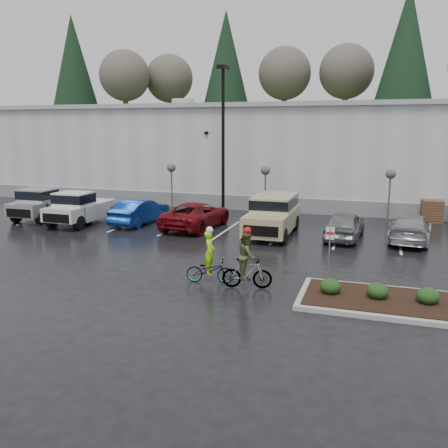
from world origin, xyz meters
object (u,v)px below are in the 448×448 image
(sapling_west, at_px, (171,170))
(cyclist_olive, at_px, (247,266))
(sapling_mid, at_px, (265,173))
(car_grey, at_px, (345,225))
(pickup_white, at_px, (84,207))
(pallet_stack_a, at_px, (432,211))
(car_red, at_px, (196,215))
(car_blue, at_px, (140,211))
(fire_lane_sign, at_px, (329,248))
(suv_tan, at_px, (272,216))
(car_far_silver, at_px, (410,228))
(sapling_east, at_px, (390,177))
(cyclist_hivis, at_px, (210,265))
(lamppost, at_px, (223,125))
(pickup_silver, at_px, (48,203))

(sapling_west, relative_size, cyclist_olive, 1.44)
(sapling_mid, relative_size, car_grey, 0.76)
(pickup_white, bearing_deg, sapling_mid, 30.50)
(pallet_stack_a, height_order, car_red, car_red)
(pallet_stack_a, xyz_separation_m, car_red, (-12.82, -5.89, 0.06))
(car_red, bearing_deg, car_blue, 3.39)
(fire_lane_sign, distance_m, suv_tan, 8.25)
(suv_tan, relative_size, car_far_silver, 1.09)
(sapling_west, relative_size, pickup_white, 0.62)
(fire_lane_sign, height_order, cyclist_olive, cyclist_olive)
(pallet_stack_a, distance_m, car_red, 14.11)
(sapling_west, xyz_separation_m, fire_lane_sign, (11.80, -12.80, -1.32))
(car_red, xyz_separation_m, car_far_silver, (11.30, 0.24, -0.05))
(sapling_east, relative_size, car_grey, 0.76)
(car_far_silver, bearing_deg, sapling_mid, -22.25)
(cyclist_hivis, bearing_deg, cyclist_olive, -107.20)
(suv_tan, relative_size, cyclist_hivis, 2.43)
(sapling_east, height_order, suv_tan, sapling_east)
(pallet_stack_a, relative_size, pickup_white, 0.26)
(lamppost, relative_size, car_far_silver, 1.97)
(pickup_white, height_order, cyclist_olive, cyclist_olive)
(pickup_white, bearing_deg, lamppost, 33.23)
(sapling_west, distance_m, pickup_silver, 8.16)
(lamppost, xyz_separation_m, car_blue, (-3.90, -3.81, -4.95))
(sapling_east, bearing_deg, car_blue, -160.89)
(cyclist_hivis, bearing_deg, fire_lane_sign, -88.42)
(fire_lane_sign, relative_size, suv_tan, 0.43)
(car_blue, bearing_deg, sapling_west, -84.12)
(cyclist_hivis, bearing_deg, car_blue, 29.58)
(pickup_white, relative_size, car_blue, 1.16)
(sapling_mid, xyz_separation_m, cyclist_hivis, (1.13, -13.71, -2.07))
(sapling_east, bearing_deg, lamppost, -174.29)
(pickup_silver, bearing_deg, cyclist_hivis, -32.14)
(car_red, bearing_deg, fire_lane_sign, 140.43)
(suv_tan, xyz_separation_m, cyclist_olive, (0.94, -8.45, -0.21))
(suv_tan, bearing_deg, pickup_silver, 178.46)
(cyclist_olive, bearing_deg, car_red, 19.73)
(sapling_east, xyz_separation_m, pickup_white, (-17.15, -5.69, -1.75))
(car_red, relative_size, car_far_silver, 1.12)
(lamppost, bearing_deg, sapling_west, 165.96)
(pickup_silver, xyz_separation_m, car_red, (9.85, 0.14, -0.25))
(sapling_mid, xyz_separation_m, pallet_stack_a, (10.00, 1.00, -2.05))
(sapling_mid, distance_m, car_far_silver, 9.89)
(car_red, bearing_deg, lamppost, -90.04)
(suv_tan, distance_m, cyclist_hivis, 8.31)
(car_far_silver, relative_size, cyclist_olive, 2.11)
(car_far_silver, bearing_deg, sapling_east, -71.62)
(pickup_white, bearing_deg, car_blue, 14.99)
(lamppost, height_order, car_blue, lamppost)
(pickup_silver, bearing_deg, car_far_silver, 1.04)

